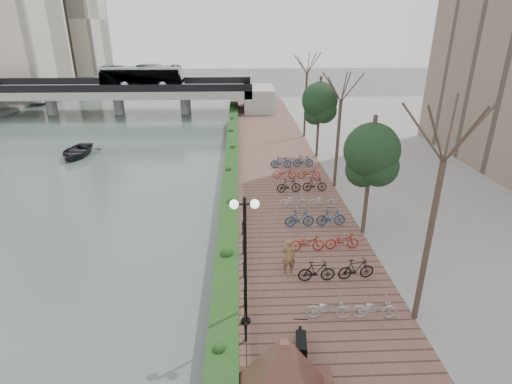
{
  "coord_description": "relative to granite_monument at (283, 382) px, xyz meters",
  "views": [
    {
      "loc": [
        1.29,
        -10.25,
        10.97
      ],
      "look_at": [
        2.21,
        11.43,
        2.0
      ],
      "focal_mm": 28.0,
      "sensor_mm": 36.0,
      "label": 1
    }
  ],
  "objects": [
    {
      "name": "inland_pavement",
      "position": [
        17.63,
        19.67,
        -1.71
      ],
      "size": [
        24.0,
        75.0,
        0.5
      ],
      "primitive_type": "cube",
      "color": "gray",
      "rests_on": "ground"
    },
    {
      "name": "chain_fence",
      "position": [
        -0.97,
        4.17,
        -1.11
      ],
      "size": [
        0.1,
        14.1,
        0.7
      ],
      "color": "black",
      "rests_on": "promenade"
    },
    {
      "name": "ground",
      "position": [
        -2.37,
        2.17,
        -1.96
      ],
      "size": [
        220.0,
        220.0,
        0.0
      ],
      "primitive_type": "plane",
      "color": "#59595B",
      "rests_on": "ground"
    },
    {
      "name": "motorcycle",
      "position": [
        0.9,
        2.43,
        -0.96
      ],
      "size": [
        0.66,
        1.63,
        0.99
      ],
      "primitive_type": null,
      "rotation": [
        0.0,
        0.0,
        -0.11
      ],
      "color": "black",
      "rests_on": "promenade"
    },
    {
      "name": "lamppost",
      "position": [
        -0.95,
        4.18,
        2.26
      ],
      "size": [
        1.02,
        0.32,
        5.21
      ],
      "color": "black",
      "rests_on": "promenade"
    },
    {
      "name": "promenade",
      "position": [
        1.63,
        19.67,
        -1.71
      ],
      "size": [
        8.0,
        75.0,
        0.5
      ],
      "primitive_type": "cube",
      "color": "brown",
      "rests_on": "ground"
    },
    {
      "name": "granite_monument",
      "position": [
        0.0,
        0.0,
        0.0
      ],
      "size": [
        5.52,
        5.52,
        2.88
      ],
      "color": "#47201E",
      "rests_on": "promenade"
    },
    {
      "name": "bicycle_parking",
      "position": [
        3.13,
        13.18,
        -0.99
      ],
      "size": [
        2.4,
        19.89,
        1.0
      ],
      "color": "#B0B1B5",
      "rests_on": "promenade"
    },
    {
      "name": "street_trees",
      "position": [
        5.63,
        14.85,
        1.73
      ],
      "size": [
        3.2,
        37.12,
        6.8
      ],
      "color": "#34261F",
      "rests_on": "promenade"
    },
    {
      "name": "river_water",
      "position": [
        -17.37,
        27.17,
        -1.95
      ],
      "size": [
        30.0,
        130.0,
        0.02
      ],
      "primitive_type": "cube",
      "color": "#465851",
      "rests_on": "ground"
    },
    {
      "name": "hedge",
      "position": [
        -1.77,
        22.17,
        -1.16
      ],
      "size": [
        1.1,
        56.0,
        0.6
      ],
      "primitive_type": "cube",
      "color": "#1C3B15",
      "rests_on": "promenade"
    },
    {
      "name": "bridge",
      "position": [
        -16.64,
        47.17,
        1.41
      ],
      "size": [
        36.0,
        10.77,
        6.5
      ],
      "color": "#ADADA7",
      "rests_on": "ground"
    },
    {
      "name": "boat",
      "position": [
        -15.98,
        27.61,
        -1.45
      ],
      "size": [
        3.53,
        4.86,
        0.99
      ],
      "primitive_type": "imported",
      "rotation": [
        0.0,
        0.0,
        -0.03
      ],
      "color": "black",
      "rests_on": "river_water"
    },
    {
      "name": "pedestrian",
      "position": [
        1.05,
        7.41,
        -0.57
      ],
      "size": [
        0.66,
        0.44,
        1.77
      ],
      "primitive_type": "imported",
      "rotation": [
        0.0,
        0.0,
        3.17
      ],
      "color": "brown",
      "rests_on": "promenade"
    }
  ]
}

